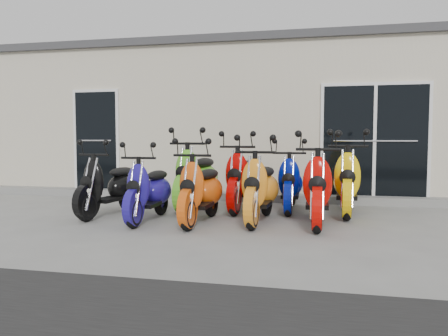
{
  "coord_description": "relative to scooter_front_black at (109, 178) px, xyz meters",
  "views": [
    {
      "loc": [
        1.56,
        -6.59,
        1.26
      ],
      "look_at": [
        0.0,
        0.6,
        0.75
      ],
      "focal_mm": 35.0,
      "sensor_mm": 36.0,
      "label": 1
    }
  ],
  "objects": [
    {
      "name": "scooter_back_blue",
      "position": [
        2.84,
        1.08,
        0.01
      ],
      "size": [
        0.63,
        1.7,
        1.25
      ],
      "primitive_type": null,
      "rotation": [
        0.0,
        0.0,
        0.01
      ],
      "color": "#03118A",
      "rests_on": "ground"
    },
    {
      "name": "scooter_front_black",
      "position": [
        0.0,
        0.0,
        0.0
      ],
      "size": [
        0.85,
        1.75,
        1.24
      ],
      "primitive_type": null,
      "rotation": [
        0.0,
        0.0,
        -0.14
      ],
      "color": "black",
      "rests_on": "ground"
    },
    {
      "name": "scooter_front_orange_b",
      "position": [
        2.46,
        -0.04,
        0.04
      ],
      "size": [
        0.75,
        1.81,
        1.31
      ],
      "primitive_type": null,
      "rotation": [
        0.0,
        0.0,
        -0.06
      ],
      "color": "orange",
      "rests_on": "ground"
    },
    {
      "name": "building",
      "position": [
        1.74,
        5.33,
        0.98
      ],
      "size": [
        14.0,
        6.0,
        3.2
      ],
      "primitive_type": "cube",
      "color": "beige",
      "rests_on": "ground"
    },
    {
      "name": "scooter_front_blue",
      "position": [
        0.81,
        -0.31,
        -0.02
      ],
      "size": [
        0.6,
        1.64,
        1.21
      ],
      "primitive_type": null,
      "rotation": [
        0.0,
        0.0,
        -0.0
      ],
      "color": "navy",
      "rests_on": "ground"
    },
    {
      "name": "door_right",
      "position": [
        4.34,
        2.3,
        0.64
      ],
      "size": [
        2.02,
        0.08,
        2.22
      ],
      "primitive_type": "cube",
      "color": "black",
      "rests_on": "front_step"
    },
    {
      "name": "scooter_front_red",
      "position": [
        3.29,
        -0.03,
        0.06
      ],
      "size": [
        0.68,
        1.85,
        1.37
      ],
      "primitive_type": null,
      "rotation": [
        0.0,
        0.0,
        -0.0
      ],
      "color": "#D00802",
      "rests_on": "ground"
    },
    {
      "name": "scooter_back_red",
      "position": [
        2.02,
        1.0,
        0.07
      ],
      "size": [
        0.77,
        1.9,
        1.38
      ],
      "primitive_type": null,
      "rotation": [
        0.0,
        0.0,
        -0.05
      ],
      "color": "#B00100",
      "rests_on": "ground"
    },
    {
      "name": "roof_cap",
      "position": [
        1.74,
        5.33,
        2.66
      ],
      "size": [
        14.2,
        6.2,
        0.16
      ],
      "primitive_type": "cube",
      "color": "#3F3F42",
      "rests_on": "building"
    },
    {
      "name": "ground",
      "position": [
        1.74,
        0.13,
        -0.62
      ],
      "size": [
        80.0,
        80.0,
        0.0
      ],
      "primitive_type": "plane",
      "color": "gray",
      "rests_on": "ground"
    },
    {
      "name": "scooter_front_orange_a",
      "position": [
        1.62,
        -0.29,
        0.01
      ],
      "size": [
        0.71,
        1.74,
        1.26
      ],
      "primitive_type": null,
      "rotation": [
        0.0,
        0.0,
        -0.05
      ],
      "color": "#DD520F",
      "rests_on": "ground"
    },
    {
      "name": "scooter_back_green",
      "position": [
        1.2,
        0.95,
        0.1
      ],
      "size": [
        0.84,
        2.0,
        1.44
      ],
      "primitive_type": null,
      "rotation": [
        0.0,
        0.0,
        -0.07
      ],
      "color": "#5CC126",
      "rests_on": "ground"
    },
    {
      "name": "door_left",
      "position": [
        -1.46,
        2.3,
        0.64
      ],
      "size": [
        1.07,
        0.08,
        2.22
      ],
      "primitive_type": "cube",
      "color": "black",
      "rests_on": "front_step"
    },
    {
      "name": "scooter_back_yellow",
      "position": [
        3.77,
        0.98,
        0.08
      ],
      "size": [
        0.79,
        1.93,
        1.4
      ],
      "primitive_type": null,
      "rotation": [
        0.0,
        0.0,
        -0.05
      ],
      "color": "yellow",
      "rests_on": "ground"
    },
    {
      "name": "front_step",
      "position": [
        1.74,
        2.15,
        -0.54
      ],
      "size": [
        14.0,
        0.4,
        0.15
      ],
      "primitive_type": "cube",
      "color": "gray",
      "rests_on": "ground"
    }
  ]
}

